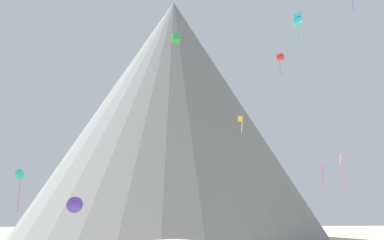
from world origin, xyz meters
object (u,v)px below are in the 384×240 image
kite_indigo_low (74,205)px  kite_gold_mid (241,121)px  rock_massif (170,119)px  kite_cyan_high (298,19)px  kite_white_low (116,194)px  kite_red_high (280,57)px  kite_lime_low (218,200)px  kite_green_high (176,38)px  kite_rainbow_low (342,165)px  kite_magenta_low (322,170)px  kite_teal_low (19,176)px

kite_indigo_low → kite_gold_mid: (23.58, 9.94, 13.40)m
rock_massif → kite_cyan_high: rock_massif is taller
kite_white_low → kite_red_high: kite_red_high is taller
kite_lime_low → kite_gold_mid: (-1.67, -25.31, 11.38)m
kite_white_low → kite_green_high: (10.26, -12.77, 28.29)m
kite_green_high → kite_lime_low: 34.59m
kite_white_low → kite_rainbow_low: (30.31, -33.64, 2.18)m
kite_lime_low → kite_gold_mid: size_ratio=1.03×
kite_magenta_low → kite_white_low: bearing=-52.0°
kite_green_high → kite_indigo_low: kite_green_high is taller
kite_white_low → kite_green_high: kite_green_high is taller
kite_cyan_high → kite_indigo_low: (-32.71, -6.68, -29.92)m
kite_red_high → kite_rainbow_low: bearing=40.5°
kite_green_high → kite_indigo_low: bearing=56.1°
kite_lime_low → kite_magenta_low: 22.45m
kite_cyan_high → kite_white_low: 47.32m
kite_cyan_high → kite_white_low: kite_cyan_high is taller
kite_cyan_high → kite_lime_low: (-7.46, 28.57, -27.91)m
kite_teal_low → kite_gold_mid: 33.23m
kite_white_low → kite_gold_mid: size_ratio=1.66×
rock_massif → kite_magenta_low: rock_massif is taller
rock_massif → kite_cyan_high: size_ratio=20.73×
kite_red_high → kite_gold_mid: (-16.28, -23.55, -20.79)m
kite_cyan_high → kite_teal_low: size_ratio=0.92×
kite_teal_low → kite_lime_low: 44.33m
kite_gold_mid → kite_indigo_low: bearing=-102.9°
kite_cyan_high → kite_gold_mid: 19.16m
kite_red_high → kite_magenta_low: size_ratio=1.14×
kite_white_low → kite_rainbow_low: kite_rainbow_low is taller
kite_white_low → kite_magenta_low: (38.01, -11.81, 4.03)m
rock_massif → kite_rainbow_low: rock_massif is taller
kite_rainbow_low → kite_gold_mid: kite_gold_mid is taller
kite_green_high → kite_teal_low: size_ratio=0.29×
kite_white_low → kite_indigo_low: size_ratio=2.32×
kite_teal_low → kite_rainbow_low: bearing=12.3°
kite_red_high → kite_white_low: bearing=-40.3°
kite_green_high → kite_lime_low: size_ratio=0.56×
rock_massif → kite_magenta_low: size_ratio=23.65×
kite_green_high → kite_teal_low: bearing=34.1°
kite_green_high → kite_red_high: size_ratio=0.31×
kite_indigo_low → rock_massif: bearing=73.8°
kite_green_high → kite_white_low: bearing=-49.9°
kite_rainbow_low → kite_teal_low: kite_rainbow_low is taller
rock_massif → kite_gold_mid: 44.67m
kite_green_high → kite_rainbow_low: kite_green_high is taller
kite_magenta_low → rock_massif: bearing=-85.9°
kite_green_high → kite_gold_mid: bearing=131.8°
kite_red_high → rock_massif: bearing=-81.0°
kite_cyan_high → kite_gold_mid: kite_cyan_high is taller
kite_magenta_low → kite_green_high: bearing=-32.7°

